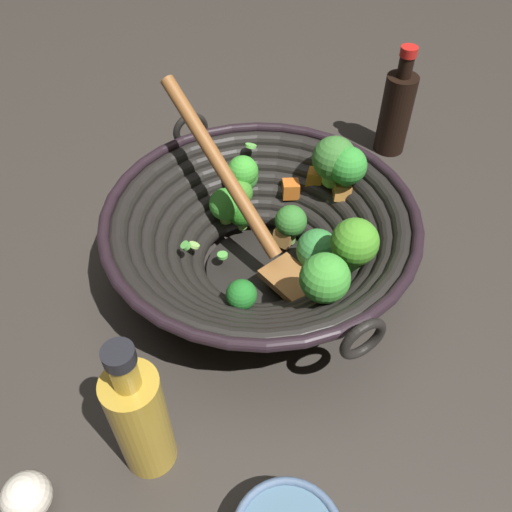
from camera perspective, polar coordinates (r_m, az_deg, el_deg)
ground_plane at (r=0.73m, az=0.43°, el=-1.71°), size 4.00×4.00×0.00m
wok at (r=0.68m, az=0.79°, el=2.46°), size 0.39×0.42×0.21m
soy_sauce_bottle at (r=0.92m, az=14.63°, el=14.66°), size 0.05×0.05×0.18m
cooking_oil_bottle at (r=0.53m, az=-12.19°, el=-16.50°), size 0.05×0.05×0.19m
garlic_bulb at (r=0.59m, az=-23.15°, el=-22.40°), size 0.05×0.05×0.05m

